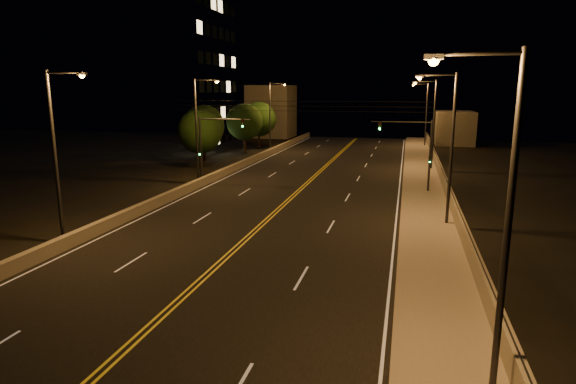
% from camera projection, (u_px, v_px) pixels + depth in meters
% --- Properties ---
extents(road, '(18.00, 120.00, 0.02)m').
position_uv_depth(road, '(267.00, 220.00, 32.82)').
color(road, black).
rests_on(road, ground).
extents(sidewalk, '(3.60, 120.00, 0.30)m').
position_uv_depth(sidewalk, '(431.00, 229.00, 30.26)').
color(sidewalk, gray).
rests_on(sidewalk, ground).
extents(curb, '(0.14, 120.00, 0.15)m').
position_uv_depth(curb, '(401.00, 228.00, 30.72)').
color(curb, gray).
rests_on(curb, ground).
extents(parapet_wall, '(0.30, 120.00, 1.00)m').
position_uv_depth(parapet_wall, '(459.00, 221.00, 29.74)').
color(parapet_wall, gray).
rests_on(parapet_wall, sidewalk).
extents(jersey_barrier, '(0.45, 120.00, 0.77)m').
position_uv_depth(jersey_barrier, '(145.00, 207.00, 34.90)').
color(jersey_barrier, gray).
rests_on(jersey_barrier, ground).
extents(distant_building_right, '(6.00, 10.00, 5.32)m').
position_uv_depth(distant_building_right, '(454.00, 127.00, 79.59)').
color(distant_building_right, slate).
rests_on(distant_building_right, ground).
extents(distant_building_left, '(8.00, 8.00, 9.59)m').
position_uv_depth(distant_building_left, '(271.00, 111.00, 90.61)').
color(distant_building_left, slate).
rests_on(distant_building_left, ground).
extents(parapet_rail, '(0.06, 120.00, 0.06)m').
position_uv_depth(parapet_rail, '(460.00, 212.00, 29.63)').
color(parapet_rail, black).
rests_on(parapet_rail, parapet_wall).
extents(lane_markings, '(17.32, 116.00, 0.00)m').
position_uv_depth(lane_markings, '(266.00, 220.00, 32.75)').
color(lane_markings, silver).
rests_on(lane_markings, road).
extents(streetlight_0, '(2.55, 0.28, 9.79)m').
position_uv_depth(streetlight_0, '(499.00, 207.00, 12.96)').
color(streetlight_0, '#2D2D33').
rests_on(streetlight_0, ground).
extents(streetlight_1, '(2.55, 0.28, 9.79)m').
position_uv_depth(streetlight_1, '(448.00, 141.00, 30.12)').
color(streetlight_1, '#2D2D33').
rests_on(streetlight_1, ground).
extents(streetlight_2, '(2.55, 0.28, 9.79)m').
position_uv_depth(streetlight_2, '(432.00, 120.00, 51.85)').
color(streetlight_2, '#2D2D33').
rests_on(streetlight_2, ground).
extents(streetlight_3, '(2.55, 0.28, 9.79)m').
position_uv_depth(streetlight_3, '(425.00, 111.00, 73.89)').
color(streetlight_3, '#2D2D33').
rests_on(streetlight_3, ground).
extents(streetlight_4, '(2.55, 0.28, 9.79)m').
position_uv_depth(streetlight_4, '(58.00, 147.00, 26.91)').
color(streetlight_4, '#2D2D33').
rests_on(streetlight_4, ground).
extents(streetlight_5, '(2.55, 0.28, 9.79)m').
position_uv_depth(streetlight_5, '(199.00, 124.00, 44.93)').
color(streetlight_5, '#2D2D33').
rests_on(streetlight_5, ground).
extents(streetlight_6, '(2.55, 0.28, 9.79)m').
position_uv_depth(streetlight_6, '(272.00, 112.00, 68.77)').
color(streetlight_6, '#2D2D33').
rests_on(streetlight_6, ground).
extents(traffic_signal_right, '(5.11, 0.31, 6.30)m').
position_uv_depth(traffic_signal_right, '(418.00, 148.00, 40.49)').
color(traffic_signal_right, '#2D2D33').
rests_on(traffic_signal_right, ground).
extents(traffic_signal_left, '(5.11, 0.31, 6.30)m').
position_uv_depth(traffic_signal_left, '(210.00, 142.00, 44.90)').
color(traffic_signal_left, '#2D2D33').
rests_on(traffic_signal_left, ground).
extents(overhead_wires, '(22.00, 0.03, 0.83)m').
position_uv_depth(overhead_wires, '(298.00, 106.00, 40.31)').
color(overhead_wires, black).
extents(building_tower, '(24.00, 15.00, 30.43)m').
position_uv_depth(building_tower, '(140.00, 48.00, 68.93)').
color(building_tower, slate).
rests_on(building_tower, ground).
extents(tree_0, '(4.94, 4.94, 6.69)m').
position_uv_depth(tree_0, '(200.00, 131.00, 53.48)').
color(tree_0, black).
rests_on(tree_0, ground).
extents(tree_1, '(5.15, 5.15, 6.98)m').
position_uv_depth(tree_1, '(204.00, 126.00, 59.51)').
color(tree_1, black).
rests_on(tree_1, ground).
extents(tree_2, '(5.11, 5.11, 6.92)m').
position_uv_depth(tree_2, '(244.00, 122.00, 67.35)').
color(tree_2, black).
rests_on(tree_2, ground).
extents(tree_3, '(5.19, 5.19, 7.03)m').
position_uv_depth(tree_3, '(259.00, 119.00, 72.45)').
color(tree_3, black).
rests_on(tree_3, ground).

